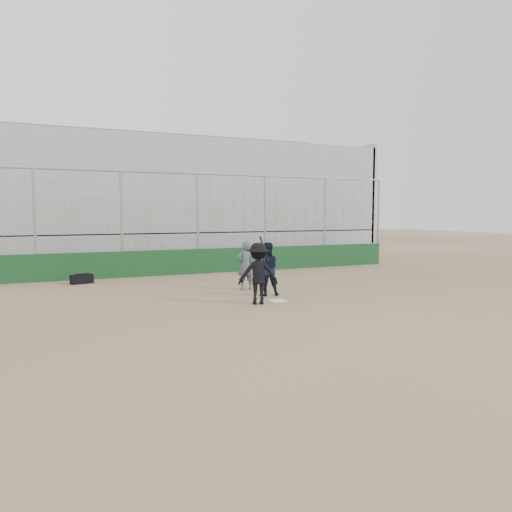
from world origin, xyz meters
name	(u,v)px	position (x,y,z in m)	size (l,w,h in m)	color
ground	(277,301)	(0.00, 0.00, 0.00)	(90.00, 90.00, 0.00)	brown
home_plate	(277,301)	(0.00, 0.00, 0.01)	(0.44, 0.44, 0.02)	white
backstop	(198,250)	(0.00, 7.00, 0.96)	(18.10, 0.25, 4.04)	#133D1C
bleachers	(166,203)	(0.00, 11.95, 2.92)	(20.25, 6.70, 6.98)	#A0A0A0
batter_at_plate	(258,273)	(-0.66, -0.17, 0.83)	(1.20, 0.91, 1.81)	black
catcher_crouched	(267,278)	(0.12, 0.91, 0.54)	(0.88, 0.76, 1.08)	black
umpire	(246,268)	(0.04, 2.28, 0.70)	(0.57, 0.37, 1.40)	#4B555F
equipment_bag	(82,279)	(-4.60, 5.87, 0.16)	(0.79, 0.46, 0.36)	black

